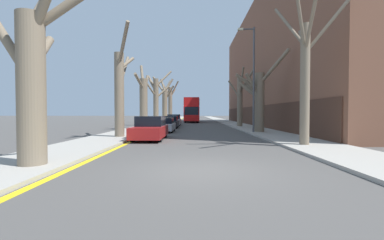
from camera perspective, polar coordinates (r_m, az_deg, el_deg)
The scene contains 20 objects.
ground_plane at distance 7.60m, azimuth 2.27°, elevation -11.07°, with size 300.00×300.00×0.00m, color #4C4947.
sidewalk_left at distance 57.69m, azimuth -4.83°, elevation -0.04°, with size 3.16×120.00×0.12m, color #A39E93.
sidewalk_right at distance 57.73m, azimuth 6.45°, elevation -0.04°, with size 3.16×120.00×0.12m, color #A39E93.
building_facade_right at distance 36.84m, azimuth 20.77°, elevation 11.25°, with size 10.08×43.13×15.88m.
kerb_line_stripe at distance 57.55m, azimuth -3.08°, elevation -0.09°, with size 0.24×120.00×0.01m, color yellow.
street_tree_left_0 at distance 9.17m, azimuth -31.70°, elevation 9.51°, with size 4.61×2.47×6.75m.
street_tree_left_1 at distance 17.62m, azimuth -15.68°, elevation 6.46°, with size 1.56×4.98×7.01m.
street_tree_left_2 at distance 25.85m, azimuth -10.75°, elevation 4.21°, with size 1.03×3.25×6.58m.
street_tree_left_3 at distance 33.89m, azimuth -8.01°, elevation 4.77°, with size 3.65×3.53×7.41m.
street_tree_left_4 at distance 43.14m, azimuth -6.05°, elevation 4.06°, with size 3.86×1.64×7.88m.
street_tree_left_5 at distance 51.56m, azimuth -4.85°, elevation 3.96°, with size 3.81×2.87×8.19m.
street_tree_right_0 at distance 13.85m, azimuth 23.90°, elevation 10.00°, with size 3.31×5.07×7.71m.
street_tree_right_1 at distance 21.87m, azimuth 14.66°, elevation 4.71°, with size 3.84×3.57×6.50m.
street_tree_right_2 at distance 30.35m, azimuth 10.63°, elevation 4.64°, with size 2.65×3.01×6.65m.
double_decker_bus at distance 47.17m, azimuth -0.03°, elevation 2.46°, with size 2.62×11.13×4.24m.
parked_car_0 at distance 16.28m, azimuth -9.22°, elevation -1.89°, with size 1.79×4.50×1.47m.
parked_car_1 at distance 22.81m, azimuth -6.39°, elevation -1.12°, with size 1.89×4.22×1.24m.
parked_car_2 at distance 28.73m, azimuth -4.95°, elevation -0.49°, with size 1.85×4.25×1.34m.
parked_car_3 at distance 34.28m, azimuth -4.05°, elevation -0.06°, with size 1.78×4.18×1.48m.
lamp_post at distance 21.58m, azimuth 13.33°, elevation 9.73°, with size 1.40×0.20×8.56m.
Camera 1 is at (-0.22, -7.41, 1.66)m, focal length 24.00 mm.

